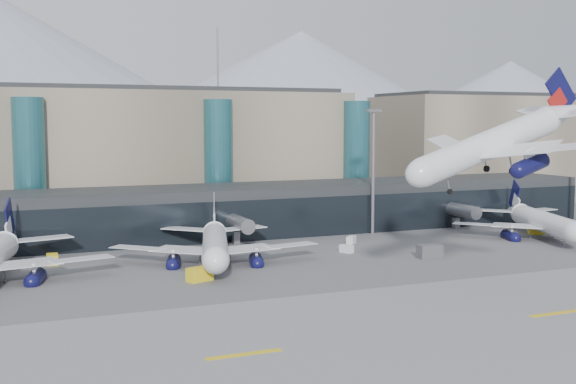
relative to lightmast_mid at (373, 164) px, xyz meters
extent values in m
plane|color=#515154|center=(-30.00, -48.00, -14.42)|extent=(900.00, 900.00, 0.00)
cube|color=slate|center=(-30.00, -63.00, -14.40)|extent=(400.00, 40.00, 0.04)
cube|color=gold|center=(-50.00, -63.00, -14.37)|extent=(8.00, 1.00, 0.02)
cube|color=gold|center=(-10.00, -63.00, -14.37)|extent=(8.00, 1.00, 0.02)
cube|color=black|center=(-30.00, 10.00, -9.42)|extent=(170.00, 18.00, 10.00)
cube|color=black|center=(-30.00, 1.10, -10.42)|extent=(170.00, 0.40, 8.00)
cylinder|color=slate|center=(-30.00, -1.00, -10.22)|extent=(2.80, 14.00, 2.80)
cube|color=slate|center=(-30.00, -1.00, -13.22)|extent=(1.20, 1.20, 2.40)
cylinder|color=slate|center=(20.00, -1.00, -10.22)|extent=(2.80, 14.00, 2.80)
cube|color=slate|center=(20.00, -1.00, -13.22)|extent=(1.20, 1.20, 2.40)
cube|color=gray|center=(-55.00, 42.00, 0.58)|extent=(130.00, 30.00, 30.00)
cube|color=black|center=(-55.00, 42.00, 16.08)|extent=(123.50, 28.00, 1.00)
cube|color=gray|center=(65.00, 42.00, 0.58)|extent=(70.00, 30.00, 30.00)
cube|color=black|center=(65.00, 42.00, 16.08)|extent=(66.50, 28.00, 1.00)
cylinder|color=#245C66|center=(-65.00, 26.00, -0.42)|extent=(6.40, 6.40, 28.00)
cylinder|color=#245C66|center=(-25.00, 26.00, -0.42)|extent=(6.40, 6.40, 28.00)
cylinder|color=#245C66|center=(10.00, 26.00, -0.42)|extent=(6.40, 6.40, 28.00)
cylinder|color=slate|center=(-20.00, 42.00, 23.58)|extent=(0.40, 0.40, 16.00)
cone|color=gray|center=(130.00, 332.00, 28.08)|extent=(340.00, 340.00, 85.00)
cone|color=gray|center=(310.00, 332.00, 20.58)|extent=(300.00, 300.00, 70.00)
cylinder|color=slate|center=(0.00, 0.00, -1.92)|extent=(0.70, 0.70, 25.00)
cube|color=slate|center=(0.00, 0.00, 10.88)|extent=(3.00, 1.20, 0.60)
cylinder|color=silver|center=(-9.79, -50.98, 7.35)|extent=(23.32, 6.66, 3.82)
ellipsoid|color=silver|center=(-21.22, -52.41, 7.35)|extent=(5.78, 4.45, 3.82)
cone|color=silver|center=(4.89, -49.13, 7.54)|extent=(7.00, 4.61, 3.82)
cube|color=silver|center=(-7.14, -58.93, 6.72)|extent=(13.49, 16.90, 0.19)
cylinder|color=#0D0D3A|center=(-8.69, -57.14, 4.77)|extent=(4.83, 2.66, 2.10)
cube|color=silver|center=(-9.19, -42.61, 6.72)|extent=(10.36, 17.37, 0.19)
cylinder|color=#0D0D3A|center=(-10.25, -44.74, 4.77)|extent=(4.83, 2.66, 2.10)
cube|color=silver|center=(4.32, -44.56, 7.73)|extent=(6.12, 9.16, 0.15)
cube|color=#0D0D3A|center=(5.22, -49.09, 10.59)|extent=(5.68, 0.94, 6.72)
cube|color=maroon|center=(4.24, -49.21, 9.45)|extent=(3.82, 0.74, 3.67)
cylinder|color=slate|center=(-17.79, -51.98, 4.87)|extent=(0.15, 0.15, 3.05)
cylinder|color=black|center=(-17.79, -51.98, 3.53)|extent=(0.70, 0.32, 0.68)
cylinder|color=black|center=(-8.53, -53.13, 3.53)|extent=(0.91, 0.44, 0.87)
cylinder|color=black|center=(-9.10, -48.58, 3.53)|extent=(0.91, 0.44, 0.87)
cone|color=silver|center=(-69.41, -1.05, -9.48)|extent=(5.89, 8.12, 4.24)
cube|color=silver|center=(-64.10, -17.45, -10.40)|extent=(19.12, 9.56, 0.21)
cylinder|color=#0D0D3A|center=(-66.58, -18.33, -12.56)|extent=(3.50, 5.53, 2.33)
cube|color=silver|center=(-64.44, -2.29, -9.27)|extent=(10.10, 5.83, 0.17)
cube|color=#0D0D3A|center=(-69.32, -0.70, -6.09)|extent=(1.78, 6.20, 7.46)
cube|color=silver|center=(-69.58, -1.76, -7.37)|extent=(1.32, 4.18, 4.08)
cylinder|color=black|center=(-70.67, -16.55, -13.94)|extent=(0.60, 1.03, 0.97)
cylinder|color=silver|center=(-39.00, -17.00, -9.89)|extent=(10.87, 24.68, 4.07)
ellipsoid|color=silver|center=(-42.49, -28.76, -9.89)|extent=(5.52, 6.61, 4.07)
cone|color=silver|center=(-34.52, -1.88, -9.69)|extent=(5.89, 7.88, 4.07)
cube|color=silver|center=(-30.10, -17.81, -10.56)|extent=(18.21, 8.48, 0.20)
cylinder|color=#0D0D3A|center=(-32.52, -18.56, -12.63)|extent=(3.54, 5.34, 2.24)
cube|color=silver|center=(-29.81, -3.27, -9.48)|extent=(9.63, 5.25, 0.16)
cube|color=silver|center=(-46.91, -12.83, -10.56)|extent=(17.07, 16.08, 0.20)
cylinder|color=#0D0D3A|center=(-45.29, -14.77, -12.63)|extent=(3.54, 5.34, 2.24)
cube|color=silver|center=(-39.22, -0.48, -9.48)|extent=(8.96, 8.89, 0.16)
cube|color=slate|center=(-34.42, -1.54, -6.43)|extent=(1.96, 5.89, 7.16)
cube|color=silver|center=(-34.72, -2.55, -7.65)|extent=(1.43, 3.98, 3.91)
cylinder|color=slate|center=(-41.44, -25.23, -12.53)|extent=(0.16, 0.16, 3.25)
cylinder|color=black|center=(-41.44, -25.23, -13.95)|extent=(0.45, 0.77, 0.72)
cylinder|color=black|center=(-36.36, -16.69, -13.95)|extent=(0.61, 0.99, 0.93)
cylinder|color=black|center=(-41.04, -15.30, -13.95)|extent=(0.61, 0.99, 0.93)
cylinder|color=silver|center=(28.73, -17.00, -9.79)|extent=(12.15, 25.03, 4.15)
ellipsoid|color=silver|center=(24.61, -28.83, -9.79)|extent=(5.83, 6.85, 4.15)
cone|color=silver|center=(34.02, -1.79, -9.58)|extent=(6.27, 8.13, 4.15)
cylinder|color=#0D0D3A|center=(35.27, -18.90, -12.60)|extent=(3.80, 5.48, 2.28)
cube|color=silver|center=(38.76, -3.43, -9.38)|extent=(9.75, 4.96, 0.17)
cube|color=silver|center=(20.87, -12.37, -10.48)|extent=(17.08, 16.84, 0.21)
cylinder|color=#0D0D3A|center=(22.42, -14.43, -12.60)|extent=(3.80, 5.48, 2.28)
cube|color=silver|center=(29.29, -0.14, -9.38)|extent=(8.95, 9.26, 0.17)
cube|color=#0D0D3A|center=(34.14, -1.45, -6.26)|extent=(2.27, 5.94, 7.31)
cube|color=silver|center=(33.79, -2.46, -7.51)|extent=(1.64, 4.01, 4.00)
cylinder|color=slate|center=(25.85, -25.28, -12.49)|extent=(0.17, 0.17, 3.32)
cylinder|color=black|center=(25.85, -25.28, -13.94)|extent=(0.49, 0.78, 0.74)
cylinder|color=black|center=(31.44, -16.80, -13.94)|extent=(0.66, 1.02, 0.95)
cylinder|color=black|center=(26.73, -15.17, -13.94)|extent=(0.66, 1.02, 0.95)
cube|color=gold|center=(-63.76, -7.88, -13.59)|extent=(1.90, 2.95, 1.66)
cube|color=#48484D|center=(-4.02, -26.94, -13.27)|extent=(4.26, 2.44, 2.30)
cube|color=silver|center=(-9.60, -8.91, -13.72)|extent=(2.64, 2.64, 1.39)
cube|color=gold|center=(30.90, -13.48, -13.53)|extent=(3.59, 2.83, 1.78)
cube|color=silver|center=(-14.83, -17.07, -13.73)|extent=(2.19, 2.70, 1.37)
cube|color=gold|center=(-45.03, -29.09, -13.41)|extent=(4.07, 2.98, 2.02)
camera|label=1|loc=(-72.94, -129.20, 8.82)|focal=45.00mm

